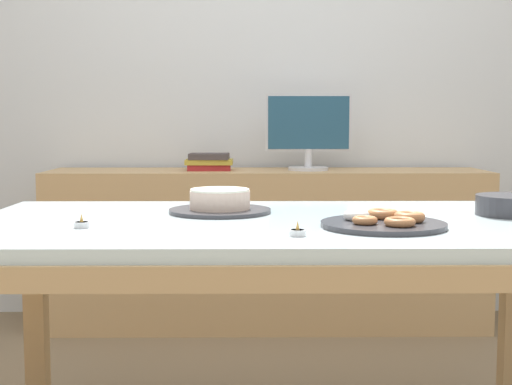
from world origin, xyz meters
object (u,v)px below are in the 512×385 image
book_stack (209,162)px  cake_chocolate_round (220,203)px  pastry_platter (384,222)px  tealight_right_edge (82,224)px  computer_monitor (308,132)px  plate_stack (512,205)px  tealight_left_edge (298,232)px

book_stack → cake_chocolate_round: 1.38m
book_stack → pastry_platter: bearing=-71.7°
book_stack → pastry_platter: (0.56, -1.68, -0.06)m
tealight_right_edge → computer_monitor: bearing=66.5°
cake_chocolate_round → book_stack: bearing=94.6°
plate_stack → tealight_right_edge: bearing=-168.9°
computer_monitor → pastry_platter: 1.69m
computer_monitor → pastry_platter: computer_monitor is taller
computer_monitor → tealight_right_edge: (-0.73, -1.68, -0.21)m
pastry_platter → cake_chocolate_round: bearing=146.0°
tealight_right_edge → tealight_left_edge: bearing=-14.1°
pastry_platter → tealight_left_edge: (-0.24, -0.14, -0.00)m
pastry_platter → tealight_left_edge: 0.28m
computer_monitor → book_stack: (-0.49, 0.00, -0.15)m
cake_chocolate_round → plate_stack: (0.87, -0.07, 0.00)m
tealight_left_edge → book_stack: bearing=99.9°
book_stack → cake_chocolate_round: book_stack is taller
pastry_platter → tealight_left_edge: size_ratio=8.26×
pastry_platter → book_stack: bearing=108.3°
pastry_platter → tealight_right_edge: bearing=-179.6°
book_stack → pastry_platter: 1.77m
tealight_left_edge → pastry_platter: bearing=31.3°
cake_chocolate_round → tealight_right_edge: (-0.35, -0.31, -0.02)m
cake_chocolate_round → tealight_left_edge: bearing=-65.0°
computer_monitor → plate_stack: (0.49, -1.44, -0.19)m
tealight_left_edge → tealight_right_edge: 0.57m
pastry_platter → tealight_right_edge: 0.79m
book_stack → plate_stack: (0.98, -1.44, -0.05)m
pastry_platter → plate_stack: bearing=28.9°
pastry_platter → tealight_left_edge: pastry_platter is taller
computer_monitor → book_stack: size_ratio=1.82×
computer_monitor → cake_chocolate_round: 1.44m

